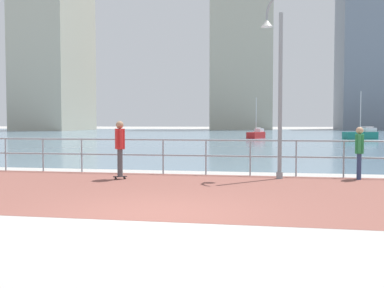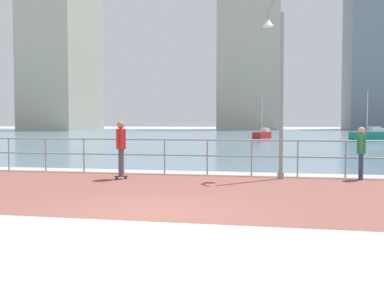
{
  "view_description": "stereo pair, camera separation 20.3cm",
  "coord_description": "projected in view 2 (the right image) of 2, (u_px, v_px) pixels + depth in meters",
  "views": [
    {
      "loc": [
        2.03,
        -7.79,
        1.68
      ],
      "look_at": [
        -0.01,
        3.69,
        1.1
      ],
      "focal_mm": 41.6,
      "sensor_mm": 36.0,
      "label": 1
    },
    {
      "loc": [
        2.23,
        -7.76,
        1.68
      ],
      "look_at": [
        -0.01,
        3.69,
        1.1
      ],
      "focal_mm": 41.6,
      "sensor_mm": 36.0,
      "label": 2
    }
  ],
  "objects": [
    {
      "name": "sailboat_red",
      "position": [
        262.0,
        134.0,
        45.88
      ],
      "size": [
        1.89,
        3.12,
        4.2
      ],
      "color": "#B21E1E",
      "rests_on": "ground"
    },
    {
      "name": "tower_concrete",
      "position": [
        62.0,
        44.0,
        90.79
      ],
      "size": [
        11.08,
        16.69,
        36.83
      ],
      "color": "#B2AD99",
      "rests_on": "ground"
    },
    {
      "name": "bystander",
      "position": [
        361.0,
        149.0,
        12.88
      ],
      "size": [
        0.3,
        0.56,
        1.54
      ],
      "color": "navy",
      "rests_on": "ground"
    },
    {
      "name": "brick_paving",
      "position": [
        185.0,
        191.0,
        10.83
      ],
      "size": [
        28.0,
        6.77,
        0.01
      ],
      "primitive_type": "cube",
      "color": "brown",
      "rests_on": "ground"
    },
    {
      "name": "sailboat_ivory",
      "position": [
        368.0,
        135.0,
        43.01
      ],
      "size": [
        3.46,
        2.27,
        4.68
      ],
      "color": "#197266",
      "rests_on": "ground"
    },
    {
      "name": "tower_glass",
      "position": [
        384.0,
        55.0,
        98.96
      ],
      "size": [
        15.93,
        15.56,
        35.0
      ],
      "color": "slate",
      "rests_on": "ground"
    },
    {
      "name": "lamppost",
      "position": [
        277.0,
        77.0,
        13.1
      ],
      "size": [
        0.68,
        0.63,
        5.45
      ],
      "color": "gray",
      "rests_on": "ground"
    },
    {
      "name": "skateboarder",
      "position": [
        121.0,
        144.0,
        13.01
      ],
      "size": [
        0.41,
        0.53,
        1.71
      ],
      "color": "black",
      "rests_on": "ground"
    },
    {
      "name": "tower_slate",
      "position": [
        250.0,
        26.0,
        99.3
      ],
      "size": [
        13.28,
        14.15,
        48.03
      ],
      "color": "#B2AD99",
      "rests_on": "ground"
    },
    {
      "name": "waterfront_railing",
      "position": [
        207.0,
        150.0,
        14.11
      ],
      "size": [
        25.25,
        0.06,
        1.14
      ],
      "color": "#8C99A3",
      "rests_on": "ground"
    },
    {
      "name": "harbor_water",
      "position": [
        262.0,
        135.0,
        58.25
      ],
      "size": [
        180.0,
        88.0,
        0.0
      ],
      "primitive_type": "cube",
      "color": "slate",
      "rests_on": "ground"
    },
    {
      "name": "ground",
      "position": [
        258.0,
        138.0,
        47.32
      ],
      "size": [
        220.0,
        220.0,
        0.0
      ],
      "primitive_type": "plane",
      "color": "#ADAAA5"
    }
  ]
}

